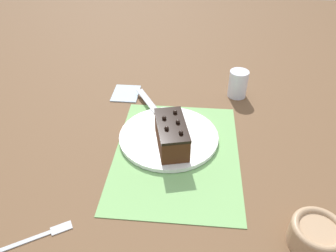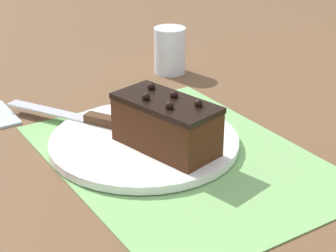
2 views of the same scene
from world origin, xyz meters
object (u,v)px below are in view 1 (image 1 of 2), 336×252
object	(u,v)px
chocolate_cake	(172,134)
dessert_fork	(43,234)
cake_plate	(169,136)
drinking_glass	(238,84)
serving_knife	(157,112)
small_bowl	(317,234)

from	to	relation	value
chocolate_cake	dessert_fork	size ratio (longest dim) A/B	1.24
chocolate_cake	cake_plate	bearing A→B (deg)	-165.46
chocolate_cake	dessert_fork	distance (m)	0.40
cake_plate	drinking_glass	size ratio (longest dim) A/B	3.07
drinking_glass	dessert_fork	world-z (taller)	drinking_glass
cake_plate	dessert_fork	world-z (taller)	cake_plate
chocolate_cake	serving_knife	bearing A→B (deg)	-158.62
cake_plate	small_bowl	distance (m)	0.46
serving_knife	small_bowl	bearing A→B (deg)	-78.16
cake_plate	serving_knife	distance (m)	0.12
cake_plate	serving_knife	xyz separation A→B (m)	(-0.10, -0.05, 0.01)
drinking_glass	cake_plate	bearing A→B (deg)	-39.39
small_bowl	dessert_fork	bearing A→B (deg)	-86.69
chocolate_cake	drinking_glass	world-z (taller)	chocolate_cake
cake_plate	chocolate_cake	world-z (taller)	chocolate_cake
drinking_glass	small_bowl	size ratio (longest dim) A/B	0.86
drinking_glass	dessert_fork	xyz separation A→B (m)	(0.61, -0.45, -0.04)
small_bowl	dessert_fork	world-z (taller)	small_bowl
chocolate_cake	serving_knife	size ratio (longest dim) A/B	0.81
chocolate_cake	serving_knife	xyz separation A→B (m)	(-0.15, -0.06, -0.03)
small_bowl	cake_plate	bearing A→B (deg)	-133.44
drinking_glass	small_bowl	distance (m)	0.59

